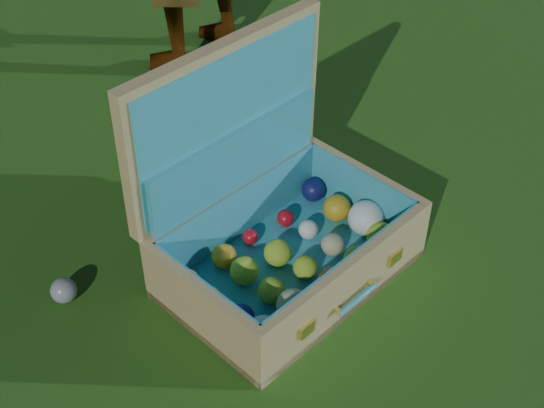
{
  "coord_description": "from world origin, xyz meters",
  "views": [
    {
      "loc": [
        -0.71,
        -1.31,
        1.45
      ],
      "look_at": [
        0.1,
        -0.08,
        0.19
      ],
      "focal_mm": 50.0,
      "sensor_mm": 36.0,
      "label": 1
    }
  ],
  "objects": [
    {
      "name": "ground",
      "position": [
        0.0,
        0.0,
        0.0
      ],
      "size": [
        60.0,
        60.0,
        0.0
      ],
      "primitive_type": "plane",
      "color": "#215114",
      "rests_on": "ground"
    },
    {
      "name": "suitcase",
      "position": [
        0.09,
        -0.09,
        0.17
      ],
      "size": [
        0.71,
        0.58,
        0.61
      ],
      "rotation": [
        0.0,
        0.0,
        0.21
      ],
      "color": "tan",
      "rests_on": "ground"
    },
    {
      "name": "stray_ball",
      "position": [
        -0.43,
        0.08,
        0.03
      ],
      "size": [
        0.07,
        0.07,
        0.07
      ],
      "primitive_type": "sphere",
      "color": "teal",
      "rests_on": "ground"
    }
  ]
}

